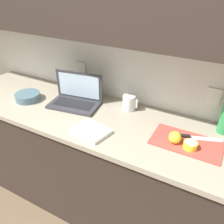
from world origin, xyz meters
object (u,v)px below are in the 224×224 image
laptop (76,97)px  bowl_white (28,97)px  measuring_cup (129,103)px  cutting_board (186,142)px  lemon_half_cut (190,145)px  knife (188,136)px  lemon_whole_beside (175,137)px

laptop → bowl_white: 0.39m
measuring_cup → bowl_white: bearing=-162.1°
laptop → cutting_board: size_ratio=0.98×
laptop → lemon_half_cut: bearing=-17.2°
bowl_white → knife: bearing=4.4°
laptop → measuring_cup: size_ratio=3.53×
laptop → lemon_whole_beside: size_ratio=5.46×
knife → lemon_half_cut: (0.03, -0.09, 0.01)m
laptop → lemon_half_cut: (0.88, -0.13, -0.03)m
cutting_board → bowl_white: (-1.22, -0.05, 0.02)m
knife → lemon_whole_beside: size_ratio=3.98×
laptop → bowl_white: size_ratio=2.10×
laptop → cutting_board: 0.86m
knife → bowl_white: bearing=164.4°
lemon_half_cut → lemon_whole_beside: bearing=175.2°
measuring_cup → lemon_whole_beside: bearing=-30.2°
lemon_half_cut → laptop: bearing=171.6°
lemon_half_cut → bowl_white: bearing=-179.9°
cutting_board → lemon_half_cut: bearing=-58.5°
lemon_whole_beside → measuring_cup: size_ratio=0.65×
lemon_half_cut → bowl_white: 1.25m
cutting_board → knife: size_ratio=1.39×
lemon_whole_beside → lemon_half_cut: bearing=-4.8°
lemon_half_cut → measuring_cup: 0.55m
knife → lemon_half_cut: lemon_half_cut is taller
lemon_whole_beside → bowl_white: lemon_whole_beside is taller
knife → measuring_cup: measuring_cup is taller
lemon_half_cut → measuring_cup: (-0.50, 0.24, 0.03)m
cutting_board → knife: bearing=96.5°
lemon_whole_beside → measuring_cup: 0.47m
knife → lemon_whole_beside: 0.11m
lemon_whole_beside → measuring_cup: bearing=149.8°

